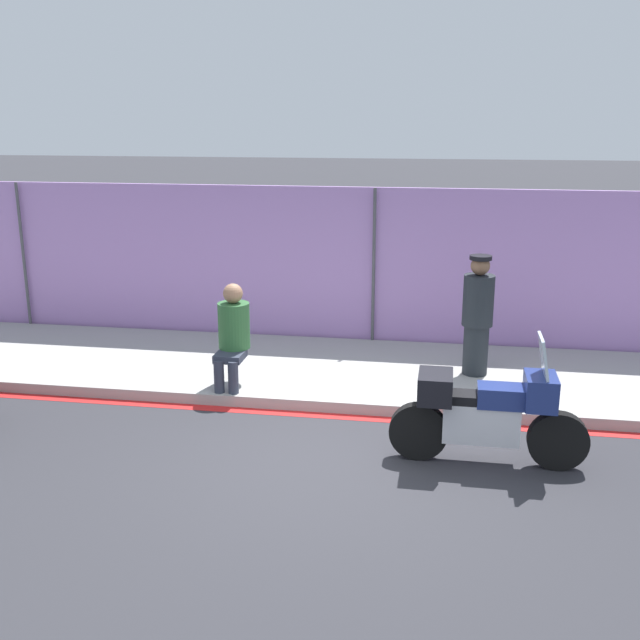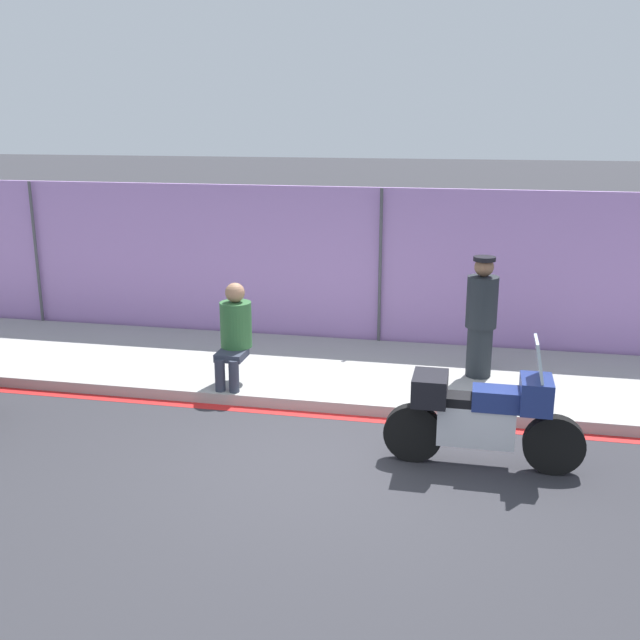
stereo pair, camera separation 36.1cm
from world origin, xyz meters
name	(u,v)px [view 1 (the left image)]	position (x,y,z in m)	size (l,w,h in m)	color
ground_plane	(335,462)	(0.00, 0.00, 0.00)	(120.00, 120.00, 0.00)	#2D2D33
sidewalk	(363,372)	(0.00, 2.74, 0.07)	(43.87, 2.79, 0.15)	#9E9E99
curb_paint_stripe	(349,417)	(0.00, 1.26, 0.00)	(43.87, 0.18, 0.01)	red
storefront_fence	(374,269)	(0.00, 4.23, 1.28)	(41.67, 0.17, 2.55)	#AD7FC6
motorcycle	(487,412)	(1.58, 0.24, 0.58)	(2.09, 0.51, 1.44)	black
officer_standing	(478,315)	(1.56, 2.75, 0.99)	(0.42, 0.42, 1.66)	#1E2328
person_seated_on_curb	(233,330)	(-1.63, 1.83, 0.89)	(0.42, 0.71, 1.35)	#2D3342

